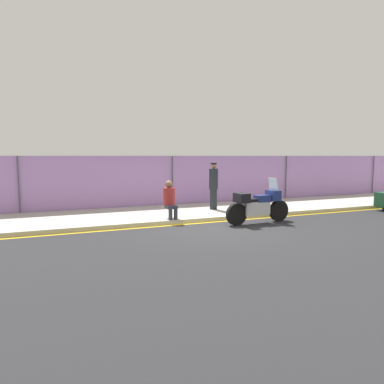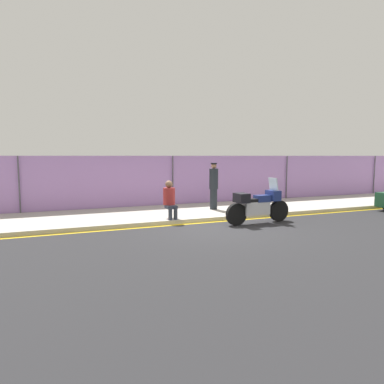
% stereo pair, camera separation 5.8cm
% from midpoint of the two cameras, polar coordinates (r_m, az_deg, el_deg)
% --- Properties ---
extents(ground_plane, '(120.00, 120.00, 0.00)m').
position_cam_midpoint_polar(ground_plane, '(10.69, 4.68, -5.90)').
color(ground_plane, '#262628').
extents(sidewalk, '(43.75, 3.51, 0.14)m').
position_cam_midpoint_polar(sidewalk, '(13.11, -0.60, -3.36)').
color(sidewalk, '#ADA89E').
rests_on(sidewalk, ground_plane).
extents(curb_paint_stripe, '(43.75, 0.18, 0.01)m').
position_cam_midpoint_polar(curb_paint_stripe, '(11.45, 2.76, -5.07)').
color(curb_paint_stripe, gold).
rests_on(curb_paint_stripe, ground_plane).
extents(storefront_fence, '(41.56, 0.17, 2.21)m').
position_cam_midpoint_polar(storefront_fence, '(14.71, -3.22, 1.74)').
color(storefront_fence, '#AD7FC6').
rests_on(storefront_fence, ground_plane).
extents(motorcycle, '(2.41, 0.58, 1.48)m').
position_cam_midpoint_polar(motorcycle, '(11.41, 11.05, -2.19)').
color(motorcycle, black).
rests_on(motorcycle, ground_plane).
extents(officer_standing, '(0.34, 0.34, 1.80)m').
position_cam_midpoint_polar(officer_standing, '(13.27, 3.76, 1.09)').
color(officer_standing, '#1E2328').
rests_on(officer_standing, sidewalk).
extents(person_seated_on_curb, '(0.40, 0.66, 1.26)m').
position_cam_midpoint_polar(person_seated_on_curb, '(11.40, -3.61, -0.95)').
color(person_seated_on_curb, '#2D3342').
rests_on(person_seated_on_curb, sidewalk).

